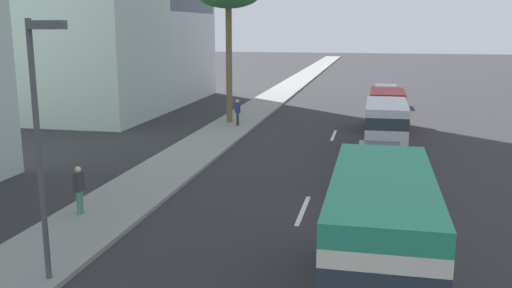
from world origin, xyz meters
TOP-DOWN VIEW (x-y plane):
  - ground_plane at (31.50, 0.00)m, footprint 198.00×198.00m
  - sidewalk_right at (31.50, 6.49)m, footprint 162.00×2.97m
  - lane_stripe_mid at (14.08, 0.00)m, footprint 3.20×0.16m
  - lane_stripe_far at (27.88, 0.00)m, footprint 3.20×0.16m
  - minibus_lead at (7.82, -2.52)m, footprint 6.60×2.35m
  - car_second at (17.47, -2.53)m, footprint 4.35×1.84m
  - car_third at (41.30, -3.05)m, footprint 4.48×1.87m
  - van_fourth at (30.56, -2.99)m, footprint 4.67×2.16m
  - van_fifth at (23.70, -2.84)m, footprint 5.14×2.10m
  - pedestrian_near_lamp at (29.11, 6.05)m, footprint 0.38×0.38m
  - pedestrian_mid_block at (11.76, 7.09)m, footprint 0.33×0.23m
  - street_lamp at (7.20, 5.29)m, footprint 0.24×0.97m

SIDE VIEW (x-z plane):
  - ground_plane at x=31.50m, z-range 0.00..0.00m
  - lane_stripe_mid at x=14.08m, z-range 0.00..0.01m
  - lane_stripe_far at x=27.88m, z-range 0.00..0.01m
  - sidewalk_right at x=31.50m, z-range 0.00..0.15m
  - car_third at x=41.30m, z-range -0.05..1.61m
  - car_second at x=17.47m, z-range -0.05..1.62m
  - pedestrian_mid_block at x=11.76m, z-range 0.23..1.84m
  - pedestrian_near_lamp at x=29.11m, z-range 0.23..1.88m
  - van_fourth at x=30.56m, z-range 0.17..2.57m
  - van_fifth at x=23.70m, z-range 0.18..2.73m
  - minibus_lead at x=7.82m, z-range 0.15..3.18m
  - street_lamp at x=7.20m, z-range 0.93..7.19m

